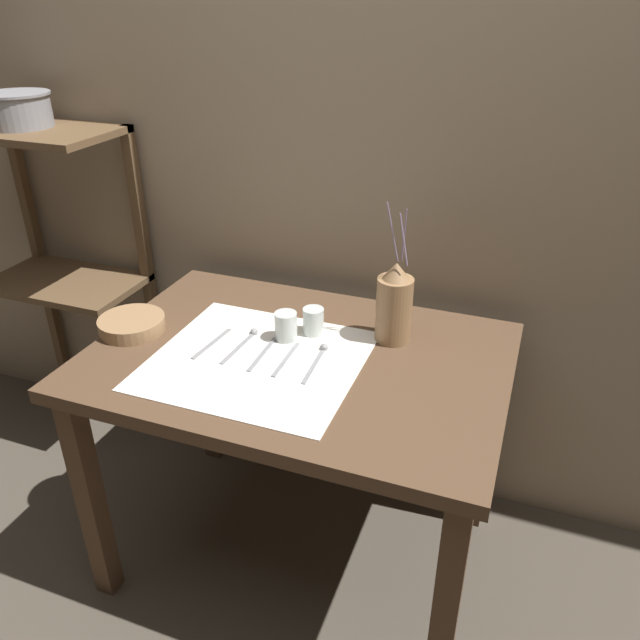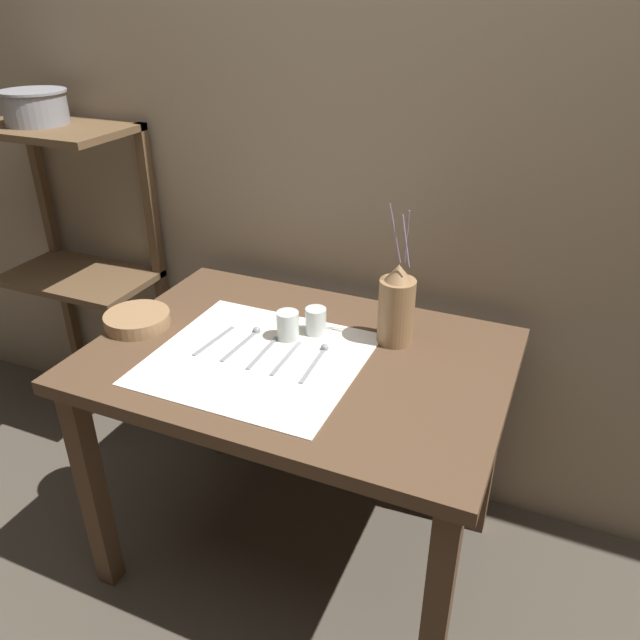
{
  "view_description": "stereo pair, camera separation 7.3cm",
  "coord_description": "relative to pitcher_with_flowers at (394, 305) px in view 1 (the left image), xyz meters",
  "views": [
    {
      "loc": [
        0.57,
        -1.35,
        1.67
      ],
      "look_at": [
        0.07,
        0.0,
        0.89
      ],
      "focal_mm": 35.0,
      "sensor_mm": 36.0,
      "label": 1
    },
    {
      "loc": [
        0.64,
        -1.33,
        1.67
      ],
      "look_at": [
        0.07,
        0.0,
        0.89
      ],
      "focal_mm": 35.0,
      "sensor_mm": 36.0,
      "label": 2
    }
  ],
  "objects": [
    {
      "name": "ground_plane",
      "position": [
        -0.22,
        -0.17,
        -0.88
      ],
      "size": [
        12.0,
        12.0,
        0.0
      ],
      "primitive_type": "plane",
      "color": "#473F35"
    },
    {
      "name": "stone_wall_back",
      "position": [
        -0.22,
        0.34,
        0.32
      ],
      "size": [
        7.0,
        0.06,
        2.4
      ],
      "color": "gray",
      "rests_on": "ground_plane"
    },
    {
      "name": "wooden_table",
      "position": [
        -0.22,
        -0.17,
        -0.22
      ],
      "size": [
        1.14,
        0.8,
        0.77
      ],
      "color": "#4C3523",
      "rests_on": "ground_plane"
    },
    {
      "name": "wooden_shelf_unit",
      "position": [
        -1.28,
        0.16,
        -0.01
      ],
      "size": [
        0.55,
        0.34,
        1.25
      ],
      "color": "brown",
      "rests_on": "ground_plane"
    },
    {
      "name": "linen_cloth",
      "position": [
        -0.31,
        -0.24,
        -0.11
      ],
      "size": [
        0.56,
        0.52,
        0.0
      ],
      "color": "white",
      "rests_on": "wooden_table"
    },
    {
      "name": "pitcher_with_flowers",
      "position": [
        0.0,
        0.0,
        0.0
      ],
      "size": [
        0.1,
        0.1,
        0.41
      ],
      "color": "olive",
      "rests_on": "wooden_table"
    },
    {
      "name": "wooden_bowl",
      "position": [
        -0.73,
        -0.22,
        -0.09
      ],
      "size": [
        0.19,
        0.19,
        0.04
      ],
      "color": "#8E6B47",
      "rests_on": "wooden_table"
    },
    {
      "name": "glass_tumbler_near",
      "position": [
        -0.28,
        -0.11,
        -0.07
      ],
      "size": [
        0.06,
        0.06,
        0.08
      ],
      "color": "#B7C1BC",
      "rests_on": "wooden_table"
    },
    {
      "name": "glass_tumbler_far",
      "position": [
        -0.22,
        -0.05,
        -0.07
      ],
      "size": [
        0.06,
        0.06,
        0.08
      ],
      "color": "#B7C1BC",
      "rests_on": "wooden_table"
    },
    {
      "name": "fork_inner",
      "position": [
        -0.47,
        -0.21,
        -0.11
      ],
      "size": [
        0.03,
        0.18,
        0.0
      ],
      "color": "gray",
      "rests_on": "wooden_table"
    },
    {
      "name": "spoon_inner",
      "position": [
        -0.39,
        -0.15,
        -0.1
      ],
      "size": [
        0.03,
        0.2,
        0.02
      ],
      "color": "gray",
      "rests_on": "wooden_table"
    },
    {
      "name": "knife_center",
      "position": [
        -0.31,
        -0.21,
        -0.11
      ],
      "size": [
        0.02,
        0.18,
        0.0
      ],
      "color": "gray",
      "rests_on": "wooden_table"
    },
    {
      "name": "fork_outer",
      "position": [
        -0.24,
        -0.21,
        -0.11
      ],
      "size": [
        0.02,
        0.18,
        0.0
      ],
      "color": "gray",
      "rests_on": "wooden_table"
    },
    {
      "name": "spoon_outer",
      "position": [
        -0.16,
        -0.16,
        -0.1
      ],
      "size": [
        0.03,
        0.2,
        0.02
      ],
      "color": "gray",
      "rests_on": "wooden_table"
    },
    {
      "name": "metal_pot_large",
      "position": [
        -1.33,
        0.12,
        0.43
      ],
      "size": [
        0.22,
        0.22,
        0.11
      ],
      "color": "gray",
      "rests_on": "wooden_shelf_unit"
    }
  ]
}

